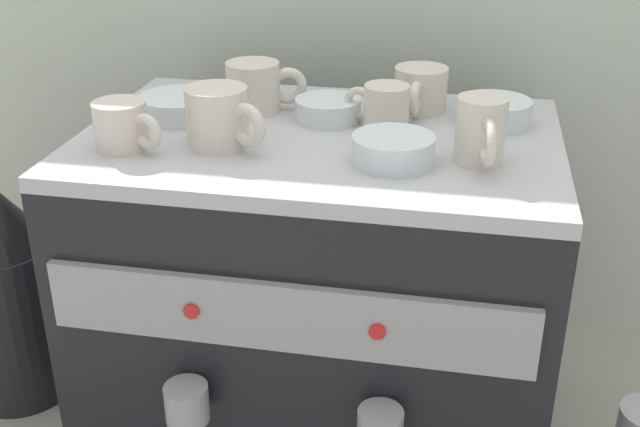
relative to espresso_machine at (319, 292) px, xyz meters
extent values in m
plane|color=#9E998E|center=(0.00, 0.00, -0.24)|extent=(4.00, 4.00, 0.00)
cube|color=silver|center=(0.00, 0.38, 0.33)|extent=(2.80, 0.03, 1.15)
cube|color=black|center=(0.00, 0.00, -0.01)|extent=(0.64, 0.43, 0.47)
cube|color=#B7B7BC|center=(0.00, 0.00, 0.24)|extent=(0.64, 0.43, 0.02)
cube|color=#939399|center=(0.00, -0.22, 0.09)|extent=(0.59, 0.01, 0.09)
cylinder|color=red|center=(-0.11, -0.23, 0.09)|extent=(0.02, 0.01, 0.02)
cylinder|color=red|center=(0.11, -0.23, 0.09)|extent=(0.02, 0.01, 0.02)
cylinder|color=#939399|center=(-0.12, -0.24, -0.03)|extent=(0.06, 0.06, 0.05)
cylinder|color=beige|center=(-0.24, -0.10, 0.28)|extent=(0.07, 0.07, 0.06)
torus|color=beige|center=(-0.20, -0.11, 0.28)|extent=(0.05, 0.03, 0.05)
cylinder|color=beige|center=(0.08, 0.04, 0.28)|extent=(0.06, 0.06, 0.06)
torus|color=beige|center=(0.05, 0.05, 0.28)|extent=(0.05, 0.02, 0.05)
cylinder|color=beige|center=(0.21, -0.06, 0.29)|extent=(0.06, 0.06, 0.08)
torus|color=beige|center=(0.22, -0.10, 0.29)|extent=(0.02, 0.06, 0.06)
cylinder|color=beige|center=(-0.12, -0.06, 0.29)|extent=(0.08, 0.08, 0.08)
torus|color=beige|center=(-0.07, -0.09, 0.29)|extent=(0.06, 0.04, 0.06)
cylinder|color=beige|center=(-0.11, 0.08, 0.28)|extent=(0.08, 0.08, 0.07)
torus|color=beige|center=(-0.07, 0.10, 0.28)|extent=(0.06, 0.03, 0.05)
cylinder|color=beige|center=(0.12, 0.13, 0.28)|extent=(0.08, 0.08, 0.06)
torus|color=beige|center=(0.12, 0.08, 0.28)|extent=(0.02, 0.05, 0.05)
cylinder|color=silver|center=(0.11, -0.08, 0.26)|extent=(0.10, 0.10, 0.03)
cylinder|color=silver|center=(0.11, -0.08, 0.25)|extent=(0.06, 0.06, 0.01)
cylinder|color=silver|center=(0.23, 0.09, 0.26)|extent=(0.10, 0.10, 0.03)
cylinder|color=silver|center=(0.23, 0.09, 0.25)|extent=(0.06, 0.06, 0.01)
cylinder|color=silver|center=(0.00, 0.06, 0.26)|extent=(0.09, 0.09, 0.03)
cylinder|color=silver|center=(0.00, 0.06, 0.25)|extent=(0.05, 0.05, 0.01)
cylinder|color=silver|center=(-0.21, 0.04, 0.26)|extent=(0.12, 0.12, 0.03)
cylinder|color=silver|center=(-0.21, 0.04, 0.25)|extent=(0.06, 0.06, 0.01)
cylinder|color=black|center=(-0.51, -0.01, -0.11)|extent=(0.17, 0.17, 0.27)
camera|label=1|loc=(0.19, -0.99, 0.61)|focal=44.39mm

